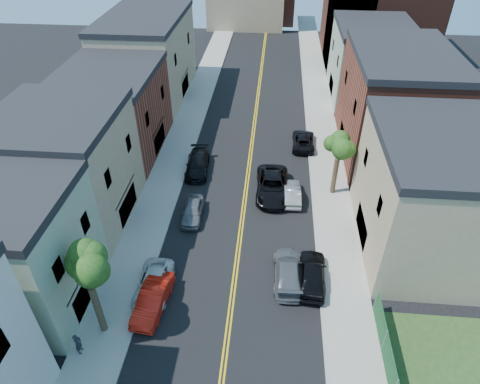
% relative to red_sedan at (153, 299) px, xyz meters
% --- Properties ---
extents(sidewalk_left, '(3.20, 100.00, 0.15)m').
position_rel_red_sedan_xyz_m(sidewalk_left, '(-2.70, 23.93, -0.70)').
color(sidewalk_left, gray).
rests_on(sidewalk_left, ground).
extents(sidewalk_right, '(3.20, 100.00, 0.15)m').
position_rel_red_sedan_xyz_m(sidewalk_right, '(13.10, 23.93, -0.70)').
color(sidewalk_right, gray).
rests_on(sidewalk_right, ground).
extents(curb_left, '(0.30, 100.00, 0.15)m').
position_rel_red_sedan_xyz_m(curb_left, '(-0.95, 23.93, -0.70)').
color(curb_left, gray).
rests_on(curb_left, ground).
extents(curb_right, '(0.30, 100.00, 0.15)m').
position_rel_red_sedan_xyz_m(curb_right, '(11.35, 23.93, -0.70)').
color(curb_right, gray).
rests_on(curb_right, ground).
extents(bldg_left_palegrn, '(9.00, 8.00, 8.50)m').
position_rel_red_sedan_xyz_m(bldg_left_palegrn, '(-8.80, -0.07, 3.48)').
color(bldg_left_palegrn, gray).
rests_on(bldg_left_palegrn, ground).
extents(bldg_left_tan_near, '(9.00, 10.00, 9.00)m').
position_rel_red_sedan_xyz_m(bldg_left_tan_near, '(-8.80, 8.93, 3.73)').
color(bldg_left_tan_near, '#998466').
rests_on(bldg_left_tan_near, ground).
extents(bldg_left_brick, '(9.00, 12.00, 8.00)m').
position_rel_red_sedan_xyz_m(bldg_left_brick, '(-8.80, 19.93, 3.23)').
color(bldg_left_brick, brown).
rests_on(bldg_left_brick, ground).
extents(bldg_left_tan_far, '(9.00, 16.00, 9.50)m').
position_rel_red_sedan_xyz_m(bldg_left_tan_far, '(-8.80, 33.93, 3.98)').
color(bldg_left_tan_far, '#998466').
rests_on(bldg_left_tan_far, ground).
extents(bldg_right_tan, '(9.00, 12.00, 9.00)m').
position_rel_red_sedan_xyz_m(bldg_right_tan, '(19.20, 7.93, 3.73)').
color(bldg_right_tan, '#998466').
rests_on(bldg_right_tan, ground).
extents(bldg_right_brick, '(9.00, 14.00, 10.00)m').
position_rel_red_sedan_xyz_m(bldg_right_brick, '(19.20, 21.93, 4.23)').
color(bldg_right_brick, brown).
rests_on(bldg_right_brick, ground).
extents(bldg_right_palegrn, '(9.00, 12.00, 8.50)m').
position_rel_red_sedan_xyz_m(bldg_right_palegrn, '(19.20, 35.93, 3.48)').
color(bldg_right_palegrn, gray).
rests_on(bldg_right_palegrn, ground).
extents(church, '(16.20, 14.20, 22.60)m').
position_rel_red_sedan_xyz_m(church, '(21.53, 51.00, 6.47)').
color(church, '#4C2319').
rests_on(church, ground).
extents(tree_left_mid, '(5.20, 5.20, 9.29)m').
position_rel_red_sedan_xyz_m(tree_left_mid, '(-2.68, -2.06, 5.81)').
color(tree_left_mid, '#3C2C1E').
rests_on(tree_left_mid, sidewalk_left).
extents(tree_right_far, '(4.40, 4.40, 8.03)m').
position_rel_red_sedan_xyz_m(tree_right_far, '(13.12, 13.94, 4.99)').
color(tree_right_far, '#3C2C1E').
rests_on(tree_right_far, sidewalk_right).
extents(red_sedan, '(2.10, 4.82, 1.54)m').
position_rel_red_sedan_xyz_m(red_sedan, '(0.00, 0.00, 0.00)').
color(red_sedan, red).
rests_on(red_sedan, ground).
extents(white_pickup, '(2.27, 4.80, 1.32)m').
position_rel_red_sedan_xyz_m(white_pickup, '(-0.30, 1.33, -0.11)').
color(white_pickup, silver).
rests_on(white_pickup, ground).
extents(grey_car_left, '(1.73, 4.11, 1.39)m').
position_rel_red_sedan_xyz_m(grey_car_left, '(1.00, 9.45, -0.08)').
color(grey_car_left, '#595C61').
rests_on(grey_car_left, ground).
extents(black_car_left, '(2.45, 5.36, 1.52)m').
position_rel_red_sedan_xyz_m(black_car_left, '(0.22, 16.50, -0.01)').
color(black_car_left, black).
rests_on(black_car_left, ground).
extents(grey_car_right, '(2.20, 5.17, 1.49)m').
position_rel_red_sedan_xyz_m(grey_car_right, '(9.00, 3.32, -0.03)').
color(grey_car_right, '#55585D').
rests_on(grey_car_right, ground).
extents(black_car_right, '(2.20, 4.93, 1.64)m').
position_rel_red_sedan_xyz_m(black_car_right, '(10.70, 3.16, 0.05)').
color(black_car_right, black).
rests_on(black_car_right, ground).
extents(silver_car_right, '(1.59, 4.18, 1.36)m').
position_rel_red_sedan_xyz_m(silver_car_right, '(9.40, 12.70, -0.09)').
color(silver_car_right, '#9B9CA2').
rests_on(silver_car_right, ground).
extents(dark_car_right_far, '(2.37, 4.94, 1.36)m').
position_rel_red_sedan_xyz_m(dark_car_right_far, '(10.70, 22.14, -0.09)').
color(dark_car_right_far, black).
rests_on(dark_car_right_far, ground).
extents(black_suv_lane, '(3.04, 6.32, 1.74)m').
position_rel_red_sedan_xyz_m(black_suv_lane, '(7.60, 13.39, 0.10)').
color(black_suv_lane, black).
rests_on(black_suv_lane, ground).
extents(pedestrian_left, '(0.42, 0.61, 1.60)m').
position_rel_red_sedan_xyz_m(pedestrian_left, '(-3.57, -3.75, 0.18)').
color(pedestrian_left, '#23232A').
rests_on(pedestrian_left, sidewalk_left).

